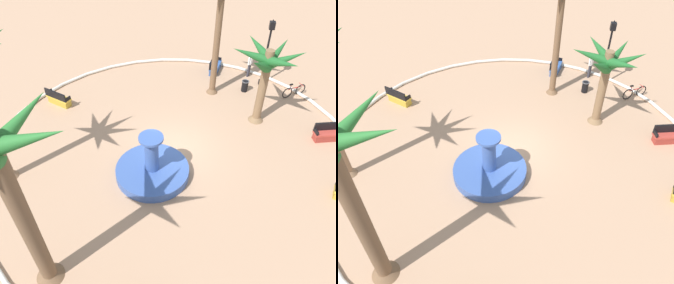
{
  "view_description": "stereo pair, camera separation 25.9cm",
  "coord_description": "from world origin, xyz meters",
  "views": [
    {
      "loc": [
        -1.18,
        12.72,
        11.99
      ],
      "look_at": [
        0.25,
        0.56,
        1.0
      ],
      "focal_mm": 36.21,
      "sensor_mm": 36.0,
      "label": 1
    },
    {
      "loc": [
        -1.44,
        12.68,
        11.99
      ],
      "look_at": [
        0.25,
        0.56,
        1.0
      ],
      "focal_mm": 36.21,
      "sensor_mm": 36.0,
      "label": 2
    }
  ],
  "objects": [
    {
      "name": "ground_plane",
      "position": [
        0.0,
        0.0,
        0.0
      ],
      "size": [
        80.0,
        80.0,
        0.0
      ],
      "primitive_type": "plane",
      "color": "tan"
    },
    {
      "name": "plaza_curb",
      "position": [
        0.0,
        0.0,
        0.1
      ],
      "size": [
        19.01,
        19.01,
        0.2
      ],
      "primitive_type": "torus",
      "color": "silver",
      "rests_on": "ground"
    },
    {
      "name": "fountain",
      "position": [
        0.84,
        1.85,
        0.33
      ],
      "size": [
        3.47,
        3.47,
        2.38
      ],
      "color": "#38569E",
      "rests_on": "ground"
    },
    {
      "name": "palm_tree_near_fountain",
      "position": [
        -4.38,
        -3.04,
        3.34
      ],
      "size": [
        3.73,
        3.47,
        4.58
      ],
      "color": "brown",
      "rests_on": "ground"
    },
    {
      "name": "palm_tree_by_curb",
      "position": [
        3.81,
        7.26,
        5.08
      ],
      "size": [
        3.98,
        3.73,
        7.25
      ],
      "color": "brown",
      "rests_on": "ground"
    },
    {
      "name": "bench_west",
      "position": [
        -1.94,
        -8.19,
        0.35
      ],
      "size": [
        0.86,
        1.67,
        1.0
      ],
      "color": "#335BA8",
      "rests_on": "ground"
    },
    {
      "name": "bench_north",
      "position": [
        -8.01,
        -1.78,
        0.35
      ],
      "size": [
        1.67,
        0.83,
        1.0
      ],
      "color": "#B73D33",
      "rests_on": "ground"
    },
    {
      "name": "bench_southwest",
      "position": [
        7.3,
        -3.21,
        0.35
      ],
      "size": [
        1.67,
        1.11,
        1.0
      ],
      "color": "gold",
      "rests_on": "ground"
    },
    {
      "name": "lamppost",
      "position": [
        -4.95,
        -6.94,
        2.52
      ],
      "size": [
        0.32,
        0.32,
        4.31
      ],
      "color": "black",
      "rests_on": "ground"
    },
    {
      "name": "trash_bin",
      "position": [
        -3.86,
        -5.98,
        0.39
      ],
      "size": [
        0.46,
        0.46,
        0.73
      ],
      "color": "black",
      "rests_on": "ground"
    },
    {
      "name": "bicycle_red_frame",
      "position": [
        -6.84,
        -5.75,
        0.38
      ],
      "size": [
        1.53,
        0.9,
        0.94
      ],
      "color": "black",
      "rests_on": "ground"
    },
    {
      "name": "person_cyclist_helmet",
      "position": [
        -4.2,
        -7.85,
        0.96
      ],
      "size": [
        0.33,
        0.48,
        1.71
      ],
      "color": "#33333D",
      "rests_on": "ground"
    }
  ]
}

